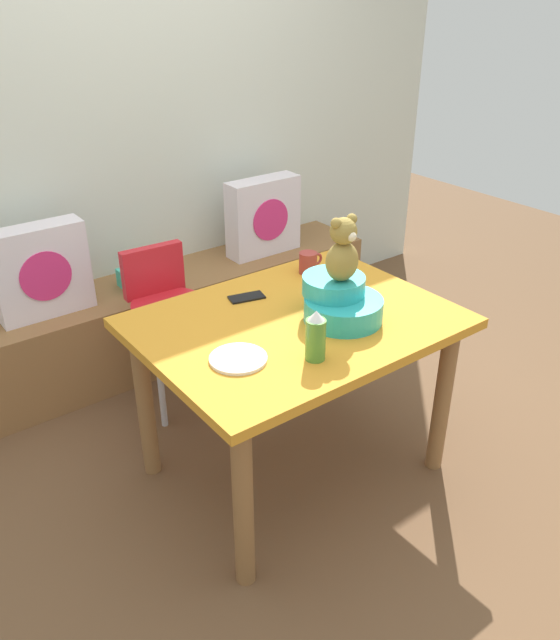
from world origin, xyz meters
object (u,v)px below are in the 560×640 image
(infant_seat_teal, at_px, (340,301))
(ketchup_bottle, at_px, (316,337))
(teddy_bear, at_px, (343,251))
(dining_table, at_px, (295,343))
(dinner_plate_near, at_px, (238,359))
(book_stack, at_px, (139,277))
(pillow_floral_right, at_px, (263,217))
(coffee_mug, at_px, (309,263))
(cell_phone, at_px, (247,297))
(pillow_floral_left, at_px, (41,271))
(highchair, at_px, (167,309))

(infant_seat_teal, relative_size, ketchup_bottle, 1.78)
(teddy_bear, bearing_deg, infant_seat_teal, 90.00)
(dining_table, bearing_deg, dinner_plate_near, -160.91)
(book_stack, xyz_separation_m, dinner_plate_near, (-0.25, -1.32, 0.24))
(book_stack, distance_m, infant_seat_teal, 1.35)
(pillow_floral_right, relative_size, coffee_mug, 3.67)
(dining_table, bearing_deg, coffee_mug, 44.29)
(infant_seat_teal, xyz_separation_m, ketchup_bottle, (-0.26, -0.17, 0.02))
(infant_seat_teal, distance_m, teddy_bear, 0.21)
(dining_table, bearing_deg, book_stack, 94.59)
(book_stack, bearing_deg, cell_phone, -87.26)
(pillow_floral_left, height_order, book_stack, pillow_floral_left)
(pillow_floral_left, relative_size, ketchup_bottle, 2.38)
(highchair, bearing_deg, pillow_floral_right, 25.77)
(ketchup_bottle, bearing_deg, teddy_bear, 32.91)
(teddy_bear, distance_m, dinner_plate_near, 0.55)
(book_stack, xyz_separation_m, dining_table, (0.10, -1.20, 0.12))
(book_stack, xyz_separation_m, infant_seat_teal, (0.23, -1.30, 0.30))
(ketchup_bottle, xyz_separation_m, dinner_plate_near, (-0.22, 0.15, -0.08))
(dining_table, relative_size, teddy_bear, 4.71)
(book_stack, height_order, coffee_mug, coffee_mug)
(highchair, xyz_separation_m, ketchup_bottle, (0.04, -1.03, 0.31))
(pillow_floral_left, distance_m, teddy_bear, 1.51)
(pillow_floral_left, height_order, infant_seat_teal, same)
(dinner_plate_near, bearing_deg, coffee_mug, 32.83)
(dining_table, distance_m, teddy_bear, 0.42)
(pillow_floral_left, xyz_separation_m, infant_seat_teal, (0.73, -1.27, 0.13))
(dining_table, distance_m, dinner_plate_near, 0.38)
(pillow_floral_left, bearing_deg, dinner_plate_near, -79.14)
(book_stack, relative_size, dinner_plate_near, 1.00)
(pillow_floral_right, xyz_separation_m, dining_table, (-0.69, -1.18, -0.05))
(dinner_plate_near, relative_size, cell_phone, 1.39)
(pillow_floral_right, height_order, book_stack, pillow_floral_right)
(pillow_floral_right, distance_m, book_stack, 0.81)
(coffee_mug, xyz_separation_m, cell_phone, (-0.36, -0.05, -0.04))
(coffee_mug, height_order, cell_phone, coffee_mug)
(infant_seat_teal, bearing_deg, cell_phone, 117.75)
(coffee_mug, bearing_deg, cell_phone, -172.72)
(pillow_floral_right, relative_size, dining_table, 0.37)
(book_stack, bearing_deg, dinner_plate_near, -100.67)
(coffee_mug, bearing_deg, teddy_bear, -113.66)
(pillow_floral_right, bearing_deg, pillow_floral_left, 180.00)
(book_stack, xyz_separation_m, ketchup_bottle, (-0.03, -1.47, 0.32))
(highchair, xyz_separation_m, dinner_plate_near, (-0.18, -0.88, 0.22))
(teddy_bear, bearing_deg, cell_phone, 117.71)
(dining_table, bearing_deg, highchair, 102.38)
(highchair, distance_m, ketchup_bottle, 1.08)
(highchair, bearing_deg, teddy_bear, -70.58)
(infant_seat_teal, bearing_deg, ketchup_bottle, -147.01)
(highchair, bearing_deg, dining_table, -77.62)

